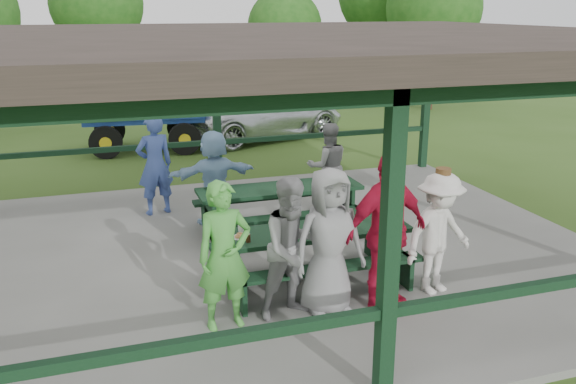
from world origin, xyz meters
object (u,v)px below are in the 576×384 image
object	(u,v)px
contestant_grey_left	(293,248)
spectator_grey	(328,166)
contestant_green	(224,256)
picnic_table_near	(313,248)
contestant_red	(387,232)
contestant_white_fedora	(439,233)
spectator_lblue	(214,177)
picnic_table_far	(280,203)
contestant_grey_mid	(329,242)
spectator_blue	(155,165)
pickup_truck	(264,114)
farm_trailer	(145,123)

from	to	relation	value
contestant_grey_left	spectator_grey	xyz separation A→B (m)	(1.88, 3.67, -0.07)
contestant_green	picnic_table_near	bearing A→B (deg)	23.98
contestant_red	picnic_table_near	bearing A→B (deg)	109.98
contestant_white_fedora	spectator_lblue	size ratio (longest dim) A/B	1.03
picnic_table_far	contestant_white_fedora	size ratio (longest dim) A/B	1.61
contestant_grey_mid	spectator_blue	distance (m)	4.64
picnic_table_far	spectator_blue	size ratio (longest dim) A/B	1.49
pickup_truck	farm_trailer	bearing A→B (deg)	81.71
contestant_green	contestant_grey_left	world-z (taller)	contestant_green
picnic_table_near	picnic_table_far	xyz separation A→B (m)	(0.16, 2.00, 0.00)
picnic_table_near	spectator_grey	world-z (taller)	spectator_grey
picnic_table_far	contestant_grey_mid	distance (m)	2.89
picnic_table_near	spectator_blue	distance (m)	3.92
contestant_red	contestant_white_fedora	world-z (taller)	contestant_red
contestant_white_fedora	contestant_grey_left	bearing A→B (deg)	166.78
contestant_red	farm_trailer	distance (m)	10.32
contestant_grey_left	contestant_grey_mid	distance (m)	0.44
contestant_grey_left	spectator_lblue	size ratio (longest dim) A/B	1.06
contestant_grey_left	spectator_grey	world-z (taller)	contestant_grey_left
farm_trailer	contestant_grey_mid	bearing A→B (deg)	-77.21
spectator_lblue	contestant_grey_mid	bearing A→B (deg)	95.84
spectator_lblue	spectator_grey	size ratio (longest dim) A/B	1.02
picnic_table_near	pickup_truck	bearing A→B (deg)	77.98
spectator_lblue	farm_trailer	xyz separation A→B (m)	(-0.55, 6.47, -0.18)
contestant_green	pickup_truck	xyz separation A→B (m)	(3.46, 10.60, -0.30)
picnic_table_far	farm_trailer	distance (m)	7.33
contestant_grey_mid	spectator_blue	size ratio (longest dim) A/B	1.01
spectator_grey	contestant_grey_mid	bearing A→B (deg)	74.02
contestant_white_fedora	pickup_truck	size ratio (longest dim) A/B	0.34
picnic_table_far	picnic_table_near	bearing A→B (deg)	-94.46
spectator_grey	contestant_grey_left	bearing A→B (deg)	68.19
spectator_lblue	contestant_green	bearing A→B (deg)	75.73
picnic_table_far	pickup_truck	xyz separation A→B (m)	(1.93, 7.79, 0.10)
contestant_grey_left	spectator_blue	size ratio (longest dim) A/B	0.96
spectator_lblue	contestant_grey_left	bearing A→B (deg)	89.06
pickup_truck	picnic_table_far	bearing A→B (deg)	147.63
contestant_red	spectator_grey	distance (m)	3.90
farm_trailer	contestant_white_fedora	bearing A→B (deg)	-68.73
picnic_table_far	contestant_green	distance (m)	3.22
contestant_grey_left	spectator_lblue	distance (m)	3.52
pickup_truck	farm_trailer	size ratio (longest dim) A/B	1.16
contestant_red	spectator_grey	world-z (taller)	contestant_red
picnic_table_far	contestant_red	bearing A→B (deg)	-81.82
picnic_table_far	contestant_green	bearing A→B (deg)	-118.55
contestant_green	contestant_white_fedora	distance (m)	2.78
spectator_blue	contestant_grey_mid	bearing A→B (deg)	96.91
picnic_table_far	farm_trailer	world-z (taller)	farm_trailer
contestant_white_fedora	farm_trailer	xyz separation A→B (m)	(-2.74, 9.96, -0.18)
picnic_table_near	spectator_blue	xyz separation A→B (m)	(-1.68, 3.52, 0.42)
spectator_grey	farm_trailer	bearing A→B (deg)	-61.74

